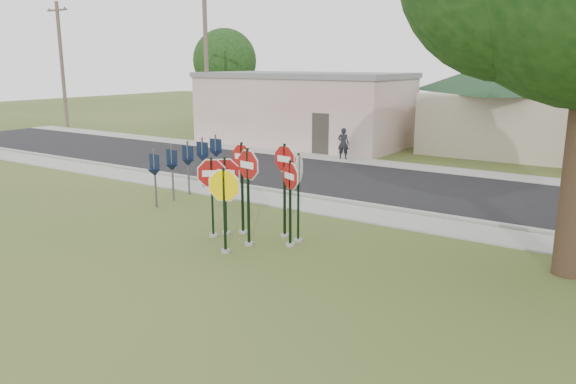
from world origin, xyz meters
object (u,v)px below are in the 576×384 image
Objects in this scene: utility_pole_near at (206,59)px; pedestrian at (343,143)px; stop_sign_center at (248,182)px; stop_sign_left at (212,186)px; stop_sign_yellow at (224,199)px.

utility_pole_near reaches higher than pedestrian.
pedestrian is (-4.33, 13.25, -0.89)m from stop_sign_center.
stop_sign_left is at bearing 87.37° from pedestrian.
utility_pole_near reaches higher than stop_sign_left.
utility_pole_near is at bearing 132.99° from stop_sign_yellow.
stop_sign_center reaches higher than stop_sign_yellow.
stop_sign_center is 1.17× the size of stop_sign_yellow.
pedestrian is (-4.19, 14.05, -0.59)m from stop_sign_yellow.
stop_sign_center is 0.87m from stop_sign_yellow.
stop_sign_left is (-1.16, 0.84, 0.02)m from stop_sign_yellow.
stop_sign_yellow is at bearing -36.03° from stop_sign_left.
pedestrian is at bearing 108.10° from stop_sign_center.
stop_sign_center reaches higher than stop_sign_left.
stop_sign_yellow is 1.43m from stop_sign_left.
utility_pole_near reaches higher than stop_sign_yellow.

